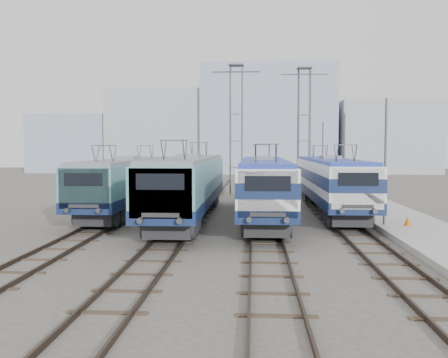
% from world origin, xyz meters
% --- Properties ---
extents(ground, '(160.00, 160.00, 0.00)m').
position_xyz_m(ground, '(0.00, 0.00, 0.00)').
color(ground, '#514C47').
extents(platform, '(4.00, 70.00, 0.30)m').
position_xyz_m(platform, '(10.20, 8.00, 0.15)').
color(platform, '#9E9E99').
rests_on(platform, ground).
extents(locomotive_far_left, '(2.81, 17.76, 3.34)m').
position_xyz_m(locomotive_far_left, '(-6.75, 7.89, 2.22)').
color(locomotive_far_left, '#132148').
rests_on(locomotive_far_left, ground).
extents(locomotive_center_left, '(2.96, 18.73, 3.53)m').
position_xyz_m(locomotive_center_left, '(-2.25, 4.84, 2.33)').
color(locomotive_center_left, '#132148').
rests_on(locomotive_center_left, ground).
extents(locomotive_center_right, '(2.85, 18.00, 3.38)m').
position_xyz_m(locomotive_center_right, '(2.25, 5.35, 2.30)').
color(locomotive_center_right, '#132148').
rests_on(locomotive_center_right, ground).
extents(locomotive_far_right, '(2.83, 17.89, 3.36)m').
position_xyz_m(locomotive_far_right, '(6.75, 8.56, 2.28)').
color(locomotive_far_right, '#132148').
rests_on(locomotive_far_right, ground).
extents(catenary_tower_west, '(4.50, 1.20, 12.00)m').
position_xyz_m(catenary_tower_west, '(0.00, 22.00, 6.64)').
color(catenary_tower_west, '#3F4247').
rests_on(catenary_tower_west, ground).
extents(catenary_tower_east, '(4.50, 1.20, 12.00)m').
position_xyz_m(catenary_tower_east, '(6.50, 24.00, 6.64)').
color(catenary_tower_east, '#3F4247').
rests_on(catenary_tower_east, ground).
extents(mast_front, '(0.12, 0.12, 7.00)m').
position_xyz_m(mast_front, '(8.60, 2.00, 3.50)').
color(mast_front, '#3F4247').
rests_on(mast_front, ground).
extents(mast_mid, '(0.12, 0.12, 7.00)m').
position_xyz_m(mast_mid, '(8.60, 14.00, 3.50)').
color(mast_mid, '#3F4247').
rests_on(mast_mid, ground).
extents(mast_rear, '(0.12, 0.12, 7.00)m').
position_xyz_m(mast_rear, '(8.60, 26.00, 3.50)').
color(mast_rear, '#3F4247').
rests_on(mast_rear, ground).
extents(safety_cone, '(0.36, 0.36, 0.49)m').
position_xyz_m(safety_cone, '(9.76, 1.75, 0.54)').
color(safety_cone, '#D85100').
rests_on(safety_cone, platform).
extents(building_west, '(18.00, 12.00, 14.00)m').
position_xyz_m(building_west, '(-14.00, 62.00, 7.00)').
color(building_west, '#979FA9').
rests_on(building_west, ground).
extents(building_center, '(22.00, 14.00, 18.00)m').
position_xyz_m(building_center, '(4.00, 62.00, 9.00)').
color(building_center, '#8F9BB1').
rests_on(building_center, ground).
extents(building_east, '(16.00, 12.00, 12.00)m').
position_xyz_m(building_east, '(24.00, 62.00, 6.00)').
color(building_east, '#979FA9').
rests_on(building_east, ground).
extents(building_far_west, '(14.00, 10.00, 10.00)m').
position_xyz_m(building_far_west, '(-30.00, 62.00, 5.00)').
color(building_far_west, '#8F9BB1').
rests_on(building_far_west, ground).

